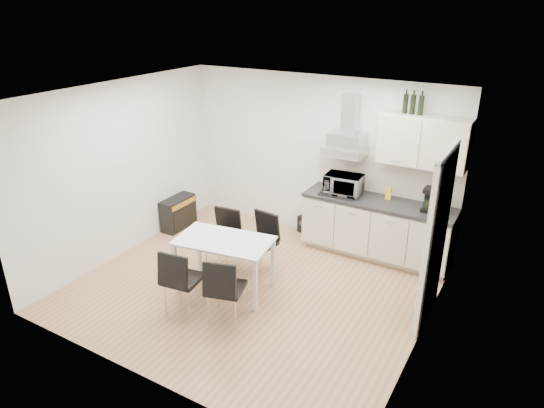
# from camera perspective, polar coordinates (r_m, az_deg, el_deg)

# --- Properties ---
(ground) EXTENTS (4.50, 4.50, 0.00)m
(ground) POSITION_cam_1_polar(r_m,az_deg,el_deg) (6.72, -2.44, -9.76)
(ground) COLOR tan
(ground) RESTS_ON ground
(wall_back) EXTENTS (4.50, 0.10, 2.60)m
(wall_back) POSITION_cam_1_polar(r_m,az_deg,el_deg) (7.77, 5.37, 5.41)
(wall_back) COLOR silver
(wall_back) RESTS_ON ground
(wall_front) EXTENTS (4.50, 0.10, 2.60)m
(wall_front) POSITION_cam_1_polar(r_m,az_deg,el_deg) (4.74, -15.92, -7.50)
(wall_front) COLOR silver
(wall_front) RESTS_ON ground
(wall_left) EXTENTS (0.10, 4.00, 2.60)m
(wall_left) POSITION_cam_1_polar(r_m,az_deg,el_deg) (7.51, -17.29, 3.81)
(wall_left) COLOR silver
(wall_left) RESTS_ON ground
(wall_right) EXTENTS (0.10, 4.00, 2.60)m
(wall_right) POSITION_cam_1_polar(r_m,az_deg,el_deg) (5.35, 18.15, -4.14)
(wall_right) COLOR silver
(wall_right) RESTS_ON ground
(ceiling) EXTENTS (4.50, 4.50, 0.00)m
(ceiling) POSITION_cam_1_polar(r_m,az_deg,el_deg) (5.75, -2.89, 12.59)
(ceiling) COLOR white
(ceiling) RESTS_ON wall_back
(doorway) EXTENTS (0.08, 1.04, 2.10)m
(doorway) POSITION_cam_1_polar(r_m,az_deg,el_deg) (5.95, 18.71, -4.07)
(doorway) COLOR white
(doorway) RESTS_ON ground
(kitchenette) EXTENTS (2.22, 0.64, 2.52)m
(kitchenette) POSITION_cam_1_polar(r_m,az_deg,el_deg) (7.31, 12.78, -0.18)
(kitchenette) COLOR beige
(kitchenette) RESTS_ON ground
(dining_table) EXTENTS (1.33, 0.89, 0.75)m
(dining_table) POSITION_cam_1_polar(r_m,az_deg,el_deg) (6.38, -5.66, -4.96)
(dining_table) COLOR white
(dining_table) RESTS_ON ground
(chair_far_left) EXTENTS (0.49, 0.54, 0.88)m
(chair_far_left) POSITION_cam_1_polar(r_m,az_deg,el_deg) (6.99, -5.90, -4.33)
(chair_far_left) COLOR black
(chair_far_left) RESTS_ON ground
(chair_far_right) EXTENTS (0.50, 0.55, 0.88)m
(chair_far_right) POSITION_cam_1_polar(r_m,az_deg,el_deg) (6.85, -1.58, -4.80)
(chair_far_right) COLOR black
(chair_far_right) RESTS_ON ground
(chair_near_left) EXTENTS (0.50, 0.56, 0.88)m
(chair_near_left) POSITION_cam_1_polar(r_m,az_deg,el_deg) (6.15, -10.42, -8.76)
(chair_near_left) COLOR black
(chair_near_left) RESTS_ON ground
(chair_near_right) EXTENTS (0.56, 0.60, 0.88)m
(chair_near_right) POSITION_cam_1_polar(r_m,az_deg,el_deg) (5.90, -5.45, -9.90)
(chair_near_right) COLOR black
(chair_near_right) RESTS_ON ground
(guitar_amp) EXTENTS (0.28, 0.65, 0.54)m
(guitar_amp) POSITION_cam_1_polar(r_m,az_deg,el_deg) (8.41, -10.98, -1.01)
(guitar_amp) COLOR black
(guitar_amp) RESTS_ON ground
(floor_speaker) EXTENTS (0.21, 0.20, 0.29)m
(floor_speaker) POSITION_cam_1_polar(r_m,az_deg,el_deg) (8.17, 3.78, -2.35)
(floor_speaker) COLOR black
(floor_speaker) RESTS_ON ground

